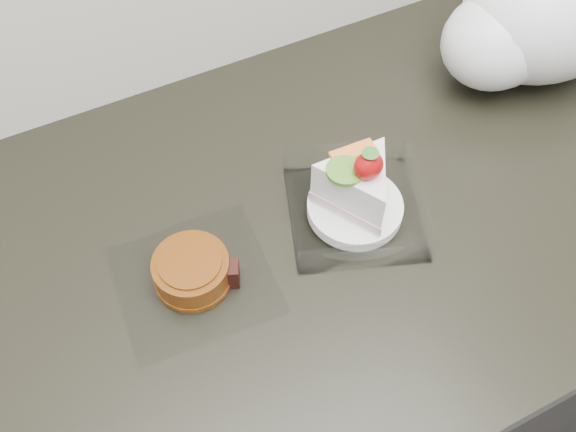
{
  "coord_description": "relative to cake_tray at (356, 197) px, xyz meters",
  "views": [
    {
      "loc": [
        -0.24,
        1.29,
        1.56
      ],
      "look_at": [
        -0.04,
        1.68,
        0.94
      ],
      "focal_mm": 40.0,
      "sensor_mm": 36.0,
      "label": 1
    }
  ],
  "objects": [
    {
      "name": "mooncake_wrap",
      "position": [
        -0.22,
        0.0,
        -0.02
      ],
      "size": [
        0.19,
        0.18,
        0.04
      ],
      "rotation": [
        0.0,
        0.0,
        0.1
      ],
      "color": "white",
      "rests_on": "counter"
    },
    {
      "name": "counter",
      "position": [
        -0.05,
        0.02,
        -0.48
      ],
      "size": [
        2.04,
        0.64,
        0.9
      ],
      "color": "black",
      "rests_on": "ground"
    },
    {
      "name": "cake_tray",
      "position": [
        0.0,
        0.0,
        0.0
      ],
      "size": [
        0.21,
        0.21,
        0.13
      ],
      "rotation": [
        0.0,
        0.0,
        -0.35
      ],
      "color": "white",
      "rests_on": "counter"
    },
    {
      "name": "plastic_bag",
      "position": [
        0.36,
        0.12,
        0.06
      ],
      "size": [
        0.34,
        0.27,
        0.25
      ],
      "rotation": [
        0.0,
        0.0,
        0.23
      ],
      "color": "white",
      "rests_on": "counter"
    }
  ]
}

